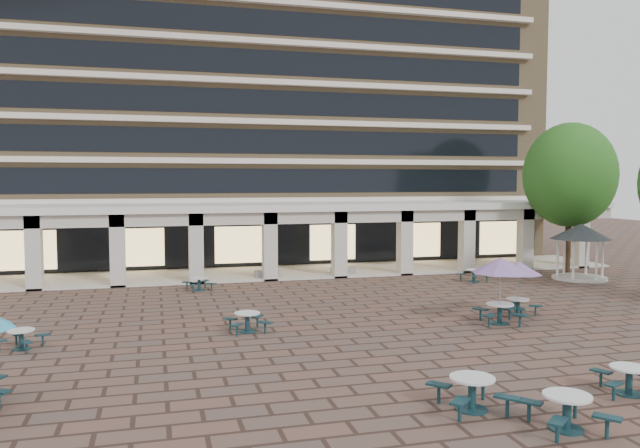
% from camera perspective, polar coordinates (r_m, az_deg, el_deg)
% --- Properties ---
extents(ground, '(120.00, 120.00, 0.00)m').
position_cam_1_polar(ground, '(25.43, 5.27, -9.24)').
color(ground, brown).
rests_on(ground, ground).
extents(apartment_building, '(40.00, 15.50, 25.20)m').
position_cam_1_polar(apartment_building, '(49.90, -5.00, 11.80)').
color(apartment_building, '#977C55').
rests_on(apartment_building, ground).
extents(retail_arcade, '(42.00, 6.60, 4.40)m').
position_cam_1_polar(retail_arcade, '(39.07, -2.21, -0.14)').
color(retail_arcade, white).
rests_on(retail_arcade, ground).
extents(picnic_table_1, '(1.99, 1.99, 0.86)m').
position_cam_1_polar(picnic_table_1, '(16.76, 13.74, -14.55)').
color(picnic_table_1, '#163B42').
rests_on(picnic_table_1, ground).
extents(picnic_table_2, '(1.99, 1.99, 0.84)m').
position_cam_1_polar(picnic_table_2, '(16.20, 21.65, -15.43)').
color(picnic_table_2, '#163B42').
rests_on(picnic_table_2, ground).
extents(picnic_table_3, '(2.10, 2.10, 0.77)m').
position_cam_1_polar(picnic_table_3, '(19.36, 26.42, -12.49)').
color(picnic_table_3, '#163B42').
rests_on(picnic_table_3, ground).
extents(picnic_table_5, '(1.81, 1.81, 0.75)m').
position_cam_1_polar(picnic_table_5, '(24.42, -6.66, -8.73)').
color(picnic_table_5, '#163B42').
rests_on(picnic_table_5, ground).
extents(picnic_table_6, '(2.33, 2.33, 2.69)m').
position_cam_1_polar(picnic_table_6, '(26.25, 16.19, -3.89)').
color(picnic_table_6, '#163B42').
rests_on(picnic_table_6, ground).
extents(picnic_table_8, '(1.83, 1.83, 0.68)m').
position_cam_1_polar(picnic_table_8, '(24.17, -25.66, -9.34)').
color(picnic_table_8, '#163B42').
rests_on(picnic_table_8, ground).
extents(picnic_table_11, '(2.00, 2.00, 2.31)m').
position_cam_1_polar(picnic_table_11, '(28.25, 17.70, -4.03)').
color(picnic_table_11, '#163B42').
rests_on(picnic_table_11, ground).
extents(picnic_table_12, '(1.79, 1.79, 0.69)m').
position_cam_1_polar(picnic_table_12, '(33.73, -11.00, -5.29)').
color(picnic_table_12, '#163B42').
rests_on(picnic_table_12, ground).
extents(picnic_table_13, '(1.87, 1.87, 0.71)m').
position_cam_1_polar(picnic_table_13, '(37.03, 13.89, -4.49)').
color(picnic_table_13, '#163B42').
rests_on(picnic_table_13, ground).
extents(gazebo, '(3.49, 3.49, 3.25)m').
position_cam_1_polar(gazebo, '(39.69, 22.72, -1.18)').
color(gazebo, beige).
rests_on(gazebo, ground).
extents(tree_east_c, '(5.65, 5.65, 9.41)m').
position_cam_1_polar(tree_east_c, '(41.89, 21.87, 4.17)').
color(tree_east_c, '#3F2919').
rests_on(tree_east_c, ground).
extents(planter_left, '(1.50, 0.63, 1.15)m').
position_cam_1_polar(planter_left, '(37.08, -4.82, -4.38)').
color(planter_left, gray).
rests_on(planter_left, ground).
extents(planter_right, '(1.50, 0.64, 1.16)m').
position_cam_1_polar(planter_right, '(38.17, 2.14, -4.12)').
color(planter_right, gray).
rests_on(planter_right, ground).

